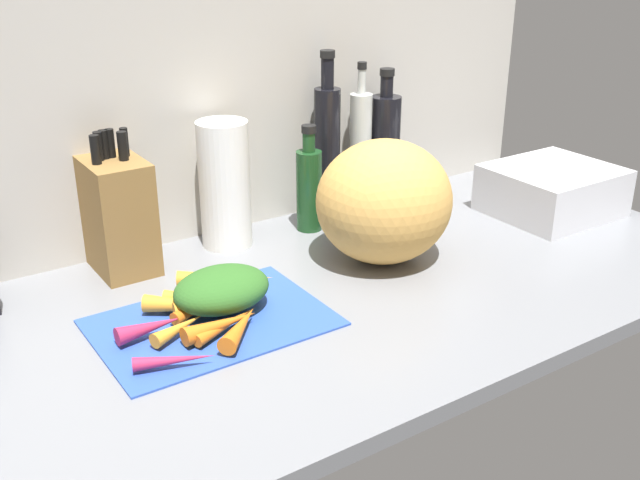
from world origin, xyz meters
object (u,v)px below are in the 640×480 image
(carrot_3, at_px, (225,284))
(carrot_7, at_px, (240,327))
(carrot_8, at_px, (194,306))
(paper_towel_roll, at_px, (225,185))
(bottle_0, at_px, (309,187))
(bottle_2, at_px, (360,150))
(dish_rack, at_px, (552,190))
(carrot_6, at_px, (150,327))
(carrot_11, at_px, (227,324))
(carrot_0, at_px, (179,328))
(bottle_1, at_px, (327,148))
(carrot_4, at_px, (221,325))
(winter_squash, at_px, (384,202))
(carrot_1, at_px, (202,304))
(carrot_10, at_px, (174,360))
(carrot_9, at_px, (208,300))
(carrot_2, at_px, (225,278))
(carrot_5, at_px, (221,303))
(bottle_3, at_px, (385,148))
(knife_block, at_px, (117,213))
(cutting_board, at_px, (213,322))

(carrot_3, height_order, carrot_7, carrot_7)
(carrot_3, bearing_deg, carrot_8, -149.75)
(paper_towel_roll, distance_m, bottle_0, 0.20)
(carrot_7, distance_m, bottle_2, 0.67)
(bottle_0, relative_size, dish_rack, 0.86)
(carrot_6, relative_size, bottle_2, 0.33)
(carrot_11, relative_size, bottle_0, 0.59)
(carrot_0, distance_m, bottle_1, 0.64)
(carrot_4, xyz_separation_m, winter_squash, (0.42, 0.10, 0.10))
(carrot_11, bearing_deg, paper_towel_roll, 62.69)
(paper_towel_roll, relative_size, bottle_1, 0.70)
(carrot_1, bearing_deg, carrot_4, -95.28)
(carrot_10, relative_size, bottle_0, 0.52)
(carrot_1, bearing_deg, winter_squash, 1.70)
(carrot_9, bearing_deg, winter_squash, 1.06)
(bottle_2, bearing_deg, carrot_2, -155.68)
(carrot_9, relative_size, winter_squash, 0.57)
(carrot_3, bearing_deg, winter_squash, -5.80)
(carrot_5, relative_size, carrot_11, 1.16)
(carrot_5, height_order, bottle_3, bottle_3)
(carrot_11, height_order, bottle_0, bottle_0)
(winter_squash, bearing_deg, carrot_6, -175.28)
(carrot_6, relative_size, carrot_7, 0.87)
(carrot_2, xyz_separation_m, winter_squash, (0.33, -0.05, 0.10))
(carrot_8, bearing_deg, winter_squash, 2.12)
(bottle_0, bearing_deg, paper_towel_roll, 172.12)
(carrot_0, bearing_deg, bottle_0, 32.86)
(bottle_0, bearing_deg, carrot_1, -148.40)
(carrot_0, bearing_deg, paper_towel_roll, 51.32)
(carrot_3, distance_m, paper_towel_roll, 0.26)
(dish_rack, bearing_deg, bottle_2, 142.58)
(carrot_5, relative_size, bottle_0, 0.69)
(bottle_0, bearing_deg, carrot_9, -147.97)
(carrot_10, height_order, paper_towel_roll, paper_towel_roll)
(carrot_10, distance_m, dish_rack, 1.03)
(knife_block, relative_size, bottle_3, 0.86)
(winter_squash, relative_size, bottle_1, 0.73)
(bottle_0, bearing_deg, bottle_3, 9.65)
(carrot_10, bearing_deg, paper_towel_roll, 53.26)
(carrot_4, bearing_deg, bottle_3, 30.01)
(bottle_3, bearing_deg, carrot_1, -156.24)
(paper_towel_roll, bearing_deg, carrot_3, -118.15)
(carrot_2, height_order, carrot_6, same)
(carrot_8, relative_size, bottle_3, 0.54)
(carrot_9, xyz_separation_m, carrot_11, (-0.01, -0.09, -0.00))
(cutting_board, xyz_separation_m, bottle_1, (0.46, 0.33, 0.16))
(carrot_9, distance_m, dish_rack, 0.89)
(carrot_5, xyz_separation_m, paper_towel_roll, (0.16, 0.28, 0.11))
(carrot_1, distance_m, carrot_10, 0.18)
(carrot_2, relative_size, bottle_2, 0.51)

